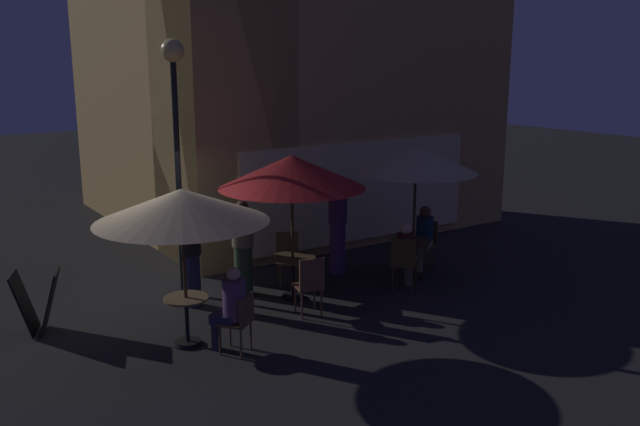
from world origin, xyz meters
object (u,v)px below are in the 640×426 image
patio_umbrella_0 (416,160)px  street_lamp_near_corner (175,107)px  cafe_chair_0 (404,259)px  cafe_chair_2 (240,318)px  cafe_table_2 (293,267)px  patron_seated_1 (424,233)px  cafe_chair_4 (288,254)px  patron_seated_0 (406,251)px  cafe_table_0 (413,252)px  patio_umbrella_1 (182,206)px  cafe_table_1 (187,313)px  patron_standing_5 (191,254)px  patron_standing_3 (338,226)px  cafe_chair_1 (426,240)px  patron_standing_4 (243,248)px  menu_sandwich_board (37,302)px  cafe_chair_3 (310,282)px  patron_seated_2 (231,304)px  patio_umbrella_2 (292,172)px

patio_umbrella_0 → street_lamp_near_corner: bearing=158.1°
patio_umbrella_0 → cafe_chair_0: patio_umbrella_0 is taller
cafe_chair_2 → cafe_table_2: bearing=-87.1°
cafe_chair_2 → patron_seated_1: size_ratio=0.68×
cafe_chair_4 → patron_seated_0: (1.56, -1.43, 0.15)m
patio_umbrella_0 → cafe_chair_4: 2.87m
cafe_table_0 → cafe_chair_0: size_ratio=0.73×
patio_umbrella_1 → street_lamp_near_corner: bearing=68.7°
cafe_table_1 → cafe_chair_0: size_ratio=0.72×
cafe_chair_0 → patron_standing_5: patron_standing_5 is taller
cafe_table_2 → patio_umbrella_0: 2.97m
cafe_chair_2 → patron_standing_3: patron_standing_3 is taller
patron_standing_3 → patron_standing_5: patron_standing_3 is taller
cafe_table_0 → cafe_chair_1: 0.80m
cafe_table_0 → cafe_table_2: bearing=172.9°
cafe_table_1 → patron_standing_4: (1.67, 1.46, 0.34)m
cafe_chair_2 → menu_sandwich_board: bearing=6.2°
menu_sandwich_board → cafe_chair_4: 4.27m
cafe_chair_2 → cafe_chair_3: 1.67m
patio_umbrella_0 → patron_standing_3: 1.93m
cafe_chair_0 → cafe_chair_4: bearing=96.0°
menu_sandwich_board → cafe_chair_3: (3.72, -1.69, 0.09)m
patio_umbrella_0 → cafe_chair_0: size_ratio=2.51×
cafe_table_1 → patio_umbrella_1: (-0.00, -0.00, 1.55)m
cafe_table_2 → patron_seated_2: bearing=-143.4°
cafe_chair_0 → patron_standing_4: patron_standing_4 is taller
cafe_table_0 → patio_umbrella_0: patio_umbrella_0 is taller
patron_seated_1 → patron_standing_3: patron_standing_3 is taller
patron_seated_0 → patron_seated_2: (-3.75, -0.66, -0.00)m
cafe_table_0 → patron_standing_4: 3.20m
patio_umbrella_0 → cafe_table_2: bearing=172.9°
cafe_chair_1 → cafe_chair_3: 3.47m
cafe_chair_0 → patron_seated_0: size_ratio=0.80×
patio_umbrella_1 → cafe_chair_1: patio_umbrella_1 is taller
patron_seated_2 → patron_standing_4: bearing=-68.8°
patron_seated_0 → cafe_chair_0: bearing=180.0°
street_lamp_near_corner → cafe_table_0: bearing=-21.9°
cafe_chair_1 → patron_standing_4: size_ratio=0.55×
menu_sandwich_board → cafe_chair_0: size_ratio=0.95×
menu_sandwich_board → cafe_chair_1: bearing=15.2°
menu_sandwich_board → cafe_chair_0: 5.94m
patio_umbrella_2 → patron_seated_1: size_ratio=2.00×
cafe_table_1 → cafe_chair_2: cafe_chair_2 is taller
cafe_chair_3 → patron_seated_1: (3.21, 0.90, 0.13)m
cafe_chair_1 → patron_standing_5: patron_standing_5 is taller
patron_standing_4 → patron_standing_5: patron_standing_5 is taller
patron_standing_5 → patron_standing_4: bearing=-119.6°
patio_umbrella_2 → cafe_chair_4: 1.82m
patron_seated_1 → patron_seated_0: bearing=3.3°
cafe_table_1 → patron_standing_5: 1.64m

